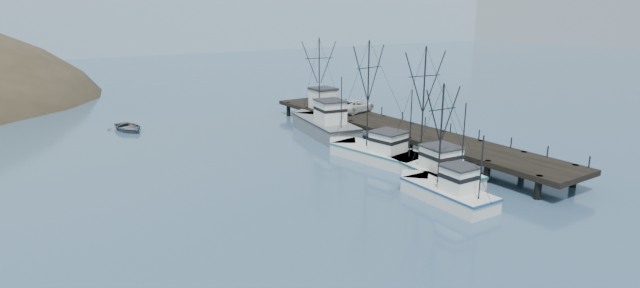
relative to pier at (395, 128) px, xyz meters
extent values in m
plane|color=#335172|center=(-14.00, -16.00, -1.69)|extent=(400.00, 400.00, 0.00)
cube|color=black|center=(0.00, 0.00, 0.06)|extent=(6.00, 44.00, 0.50)
cylinder|color=black|center=(-2.60, -20.00, -0.69)|extent=(0.56, 0.56, 2.00)
cylinder|color=black|center=(2.60, -20.00, -0.69)|extent=(0.56, 0.56, 2.00)
cylinder|color=black|center=(-2.60, -15.00, -0.69)|extent=(0.56, 0.56, 2.00)
cylinder|color=black|center=(2.60, -15.00, -0.69)|extent=(0.56, 0.56, 2.00)
cylinder|color=black|center=(-2.60, -10.00, -0.69)|extent=(0.56, 0.56, 2.00)
cylinder|color=black|center=(2.60, -10.00, -0.69)|extent=(0.56, 0.56, 2.00)
cylinder|color=black|center=(-2.60, -5.00, -0.69)|extent=(0.56, 0.56, 2.00)
cylinder|color=black|center=(2.60, -5.00, -0.69)|extent=(0.56, 0.56, 2.00)
cylinder|color=black|center=(-2.60, 0.00, -0.69)|extent=(0.56, 0.56, 2.00)
cylinder|color=black|center=(2.60, 0.00, -0.69)|extent=(0.56, 0.56, 2.00)
cylinder|color=black|center=(-2.60, 5.00, -0.69)|extent=(0.56, 0.56, 2.00)
cylinder|color=black|center=(2.60, 5.00, -0.69)|extent=(0.56, 0.56, 2.00)
cylinder|color=black|center=(-2.60, 10.00, -0.69)|extent=(0.56, 0.56, 2.00)
cylinder|color=black|center=(2.60, 10.00, -0.69)|extent=(0.56, 0.56, 2.00)
cylinder|color=black|center=(-2.60, 15.00, -0.69)|extent=(0.56, 0.56, 2.00)
cylinder|color=black|center=(2.60, 15.00, -0.69)|extent=(0.56, 0.56, 2.00)
cylinder|color=black|center=(-2.60, 20.00, -0.69)|extent=(0.56, 0.56, 2.00)
cylinder|color=black|center=(2.60, 20.00, -0.69)|extent=(0.56, 0.56, 2.00)
cube|color=#9EB2C6|center=(-4.00, 154.00, -1.69)|extent=(360.00, 40.00, 26.00)
cube|color=silver|center=(-34.26, 49.83, -1.39)|extent=(1.00, 3.50, 0.90)
cylinder|color=black|center=(-34.26, 49.83, 1.51)|extent=(0.08, 0.08, 6.00)
cube|color=silver|center=(-5.83, -11.30, -1.24)|extent=(4.90, 10.30, 1.60)
cube|color=silver|center=(-5.31, -6.35, -1.24)|extent=(3.87, 3.87, 1.60)
cube|color=#154E57|center=(-5.83, -11.30, -0.54)|extent=(5.00, 10.56, 0.18)
cube|color=silver|center=(-5.96, -12.57, 0.51)|extent=(3.00, 3.07, 1.90)
cube|color=#26262B|center=(-5.96, -12.57, 1.54)|extent=(3.25, 3.35, 0.16)
cylinder|color=black|center=(-5.67, -9.77, 4.83)|extent=(0.14, 0.14, 10.54)
cylinder|color=black|center=(-6.23, -15.10, 2.72)|extent=(0.10, 0.10, 6.32)
cube|color=silver|center=(-9.11, -16.40, -1.24)|extent=(3.44, 7.94, 1.60)
cube|color=silver|center=(-8.97, -12.48, -1.24)|extent=(3.16, 3.16, 1.60)
cube|color=navy|center=(-9.11, -16.40, -0.54)|extent=(3.51, 8.15, 0.18)
cube|color=silver|center=(-9.15, -17.40, 0.51)|extent=(2.29, 2.29, 1.90)
cube|color=#26262B|center=(-9.15, -17.40, 1.54)|extent=(2.49, 2.50, 0.16)
cylinder|color=black|center=(-9.07, -15.19, 3.63)|extent=(0.14, 0.14, 8.13)
cylinder|color=black|center=(-9.22, -19.41, 2.00)|extent=(0.10, 0.10, 4.88)
cube|color=silver|center=(-6.33, -4.48, -1.24)|extent=(5.49, 10.58, 1.60)
cube|color=silver|center=(-7.16, 0.49, -1.24)|extent=(3.83, 3.83, 1.60)
cube|color=#1C6572|center=(-6.33, -4.48, -0.54)|extent=(5.61, 10.85, 0.18)
cube|color=silver|center=(-6.11, -5.75, 0.51)|extent=(3.15, 3.25, 1.90)
cube|color=#26262B|center=(-6.11, -5.75, 1.54)|extent=(3.42, 3.54, 0.16)
cylinder|color=black|center=(-6.58, -2.95, 4.94)|extent=(0.14, 0.14, 10.77)
cylinder|color=black|center=(-5.69, -8.30, 2.79)|extent=(0.10, 0.10, 6.46)
cube|color=slate|center=(-4.65, 7.56, -0.94)|extent=(6.21, 12.41, 2.20)
cube|color=slate|center=(-3.57, 13.39, -0.94)|extent=(4.05, 4.05, 2.20)
cube|color=black|center=(-4.65, 7.56, 0.06)|extent=(6.35, 12.72, 0.18)
cube|color=silver|center=(-4.93, 6.07, 1.46)|extent=(3.44, 3.81, 2.60)
cube|color=#26262B|center=(-4.93, 6.07, 2.84)|extent=(3.74, 4.16, 0.16)
cylinder|color=black|center=(-4.32, 9.36, 5.08)|extent=(0.14, 0.14, 9.83)
cylinder|color=black|center=(-5.48, 3.08, 3.11)|extent=(0.10, 0.10, 5.90)
cube|color=silver|center=(-0.86, 13.58, 1.56)|extent=(2.80, 3.00, 2.50)
cube|color=#26262B|center=(-0.86, 13.58, 2.96)|extent=(3.00, 3.20, 0.30)
imported|color=silver|center=(1.09, 8.98, 1.13)|extent=(6.44, 4.14, 1.65)
imported|color=#51545A|center=(-24.30, 23.42, -1.69)|extent=(4.83, 6.21, 1.18)
camera|label=1|loc=(-38.39, -41.77, 13.08)|focal=28.00mm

